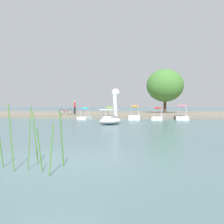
% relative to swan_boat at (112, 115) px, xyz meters
% --- Properties ---
extents(ground_plane, '(528.34, 528.34, 0.00)m').
position_rel_swan_boat_xyz_m(ground_plane, '(-0.13, -14.58, -0.75)').
color(ground_plane, slate).
extents(shore_bank_far, '(132.43, 22.07, 0.40)m').
position_rel_swan_boat_xyz_m(shore_bank_far, '(-0.13, 19.48, -0.55)').
color(shore_bank_far, slate).
rests_on(shore_bank_far, ground_plane).
extents(swan_boat, '(2.34, 2.91, 2.94)m').
position_rel_swan_boat_xyz_m(swan_boat, '(0.00, 0.00, 0.00)').
color(swan_boat, white).
rests_on(swan_boat, ground_plane).
extents(pedal_boat_pink, '(1.54, 2.43, 1.61)m').
position_rel_swan_boat_xyz_m(pedal_boat_pink, '(6.91, 7.10, -0.26)').
color(pedal_boat_pink, white).
rests_on(pedal_boat_pink, ground_plane).
extents(pedal_boat_red, '(1.43, 2.03, 1.38)m').
position_rel_swan_boat_xyz_m(pedal_boat_red, '(4.32, 6.60, -0.37)').
color(pedal_boat_red, white).
rests_on(pedal_boat_red, ground_plane).
extents(pedal_boat_orange, '(1.33, 2.30, 1.54)m').
position_rel_swan_boat_xyz_m(pedal_boat_orange, '(1.89, 6.95, -0.34)').
color(pedal_boat_orange, white).
rests_on(pedal_boat_orange, ground_plane).
extents(pedal_boat_lime, '(1.37, 2.08, 1.38)m').
position_rel_swan_boat_xyz_m(pedal_boat_lime, '(-0.86, 7.11, -0.33)').
color(pedal_boat_lime, white).
rests_on(pedal_boat_lime, ground_plane).
extents(pedal_boat_cyan, '(1.46, 2.07, 1.31)m').
position_rel_swan_boat_xyz_m(pedal_boat_cyan, '(-3.59, 6.96, -0.37)').
color(pedal_boat_cyan, white).
rests_on(pedal_boat_cyan, ground_plane).
extents(tree_broadleaf_left, '(7.02, 6.81, 6.79)m').
position_rel_swan_boat_xyz_m(tree_broadleaf_left, '(6.52, 20.11, 3.90)').
color(tree_broadleaf_left, '#423323').
rests_on(tree_broadleaf_left, shore_bank_far).
extents(person_on_path, '(0.25, 0.24, 1.74)m').
position_rel_swan_boat_xyz_m(person_on_path, '(-5.77, 11.48, 0.55)').
color(person_on_path, black).
rests_on(person_on_path, shore_bank_far).
extents(bicycle_parked, '(1.68, 0.06, 0.72)m').
position_rel_swan_boat_xyz_m(bicycle_parked, '(-6.58, 10.05, 0.01)').
color(bicycle_parked, black).
rests_on(bicycle_parked, shore_bank_far).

